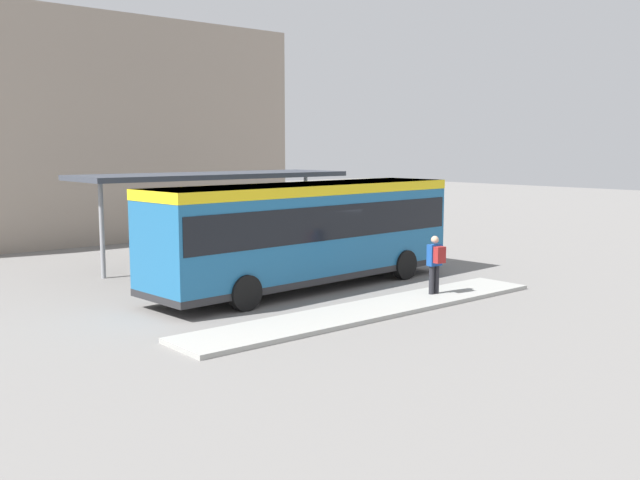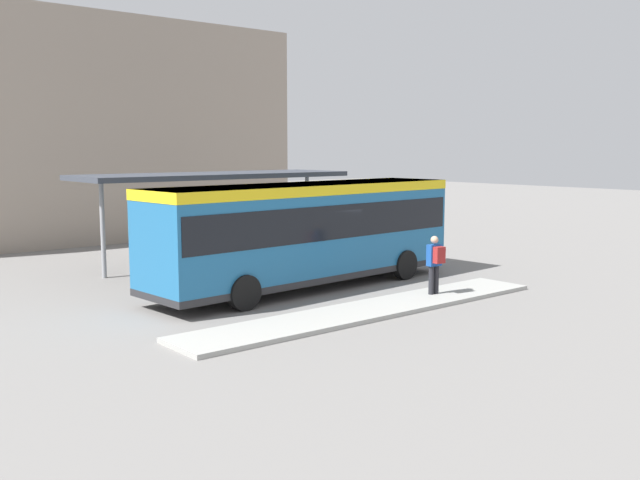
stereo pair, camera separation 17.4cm
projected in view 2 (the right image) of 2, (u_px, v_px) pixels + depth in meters
ground_plane at (307, 288)px, 22.52m from camera, size 120.00×120.00×0.00m
curb_island at (371, 310)px, 19.17m from camera, size 11.75×1.80×0.12m
city_bus at (307, 228)px, 22.28m from camera, size 11.08×3.19×3.29m
pedestrian_waiting at (435, 261)px, 20.81m from camera, size 0.45×0.48×1.72m
bicycle_yellow at (421, 243)px, 30.47m from camera, size 0.48×1.70×0.73m
bicycle_blue at (407, 241)px, 30.94m from camera, size 0.48×1.76×0.76m
bicycle_green at (397, 240)px, 31.56m from camera, size 0.48×1.59×0.69m
station_shelter at (215, 177)px, 26.61m from camera, size 10.41×3.27×3.46m
potted_planter_near_shelter at (330, 247)px, 27.19m from camera, size 0.91×0.91×1.27m
station_building at (49, 132)px, 36.48m from camera, size 21.16×12.50×10.46m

